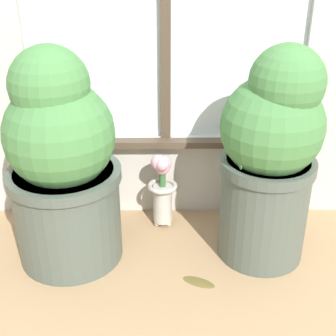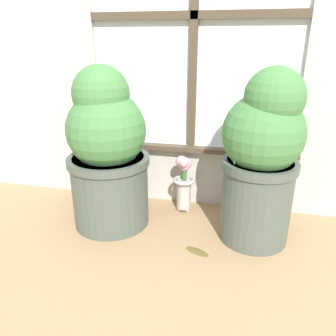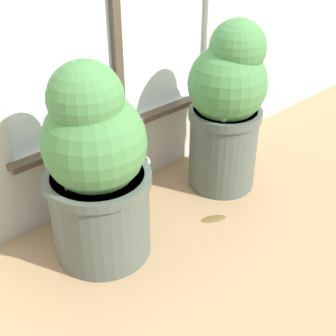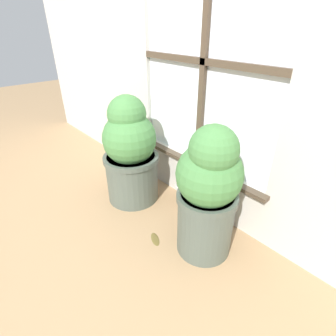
% 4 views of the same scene
% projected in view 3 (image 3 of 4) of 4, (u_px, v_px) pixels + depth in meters
% --- Properties ---
extents(ground_plane, '(10.00, 10.00, 0.00)m').
position_uv_depth(ground_plane, '(201.00, 234.00, 1.84)').
color(ground_plane, tan).
extents(potted_plant_left, '(0.37, 0.37, 0.74)m').
position_uv_depth(potted_plant_left, '(96.00, 169.00, 1.58)').
color(potted_plant_left, '#4C564C').
rests_on(potted_plant_left, ground_plane).
extents(potted_plant_right, '(0.33, 0.33, 0.74)m').
position_uv_depth(potted_plant_right, '(227.00, 106.00, 1.96)').
color(potted_plant_right, '#4C564C').
rests_on(potted_plant_right, ground_plane).
extents(flower_vase, '(0.11, 0.11, 0.30)m').
position_uv_depth(flower_vase, '(137.00, 161.00, 1.98)').
color(flower_vase, '#BCB7AD').
rests_on(flower_vase, ground_plane).
extents(fallen_leaf, '(0.12, 0.09, 0.01)m').
position_uv_depth(fallen_leaf, '(213.00, 218.00, 1.92)').
color(fallen_leaf, brown).
rests_on(fallen_leaf, ground_plane).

